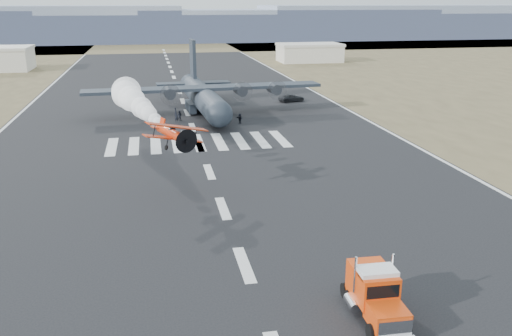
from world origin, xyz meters
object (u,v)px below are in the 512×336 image
object	(u,v)px
hangar_right	(310,52)
aerobatic_biplane	(173,134)
semi_truck	(375,293)
crew_h	(150,114)
support_vehicle	(292,98)
crew_g	(176,117)
crew_a	(176,112)
crew_b	(179,116)
crew_f	(240,118)
transport_aircraft	(203,95)
crew_c	(225,117)
crew_d	(231,114)
crew_e	(155,116)

from	to	relation	value
hangar_right	aerobatic_biplane	size ratio (longest dim) A/B	3.08
semi_truck	crew_h	world-z (taller)	semi_truck
hangar_right	support_vehicle	size ratio (longest dim) A/B	3.93
aerobatic_biplane	crew_g	bearing A→B (deg)	74.31
crew_a	semi_truck	bearing A→B (deg)	174.41
semi_truck	support_vehicle	bearing A→B (deg)	80.93
aerobatic_biplane	crew_b	world-z (taller)	aerobatic_biplane
support_vehicle	crew_f	world-z (taller)	crew_f
transport_aircraft	crew_c	world-z (taller)	transport_aircraft
hangar_right	crew_h	distance (m)	97.23
crew_d	crew_e	xyz separation A→B (m)	(-12.70, 1.32, -0.06)
crew_g	crew_a	bearing A→B (deg)	-73.91
crew_b	crew_f	bearing A→B (deg)	175.69
aerobatic_biplane	crew_b	size ratio (longest dim) A/B	3.99
hangar_right	crew_f	xyz separation A→B (m)	(-38.12, -88.70, -2.17)
support_vehicle	crew_c	size ratio (longest dim) A/B	2.91
aerobatic_biplane	crew_e	size ratio (longest dim) A/B	3.86
support_vehicle	crew_h	bearing A→B (deg)	97.59
crew_c	crew_a	bearing A→B (deg)	-79.71
crew_b	crew_h	distance (m)	5.60
aerobatic_biplane	crew_g	world-z (taller)	aerobatic_biplane
aerobatic_biplane	crew_h	size ratio (longest dim) A/B	4.21
semi_truck	crew_h	distance (m)	66.24
crew_a	crew_e	bearing A→B (deg)	107.46
aerobatic_biplane	crew_f	distance (m)	34.76
semi_truck	crew_b	xyz separation A→B (m)	(-8.66, 62.09, -0.84)
hangar_right	crew_f	size ratio (longest dim) A/B	12.18
crew_e	crew_a	bearing A→B (deg)	-135.62
crew_c	crew_d	size ratio (longest dim) A/B	0.97
crew_b	semi_truck	bearing A→B (deg)	117.36
aerobatic_biplane	semi_truck	bearing A→B (deg)	-78.97
crew_g	crew_e	bearing A→B (deg)	-12.35
crew_e	crew_d	bearing A→B (deg)	-172.58
transport_aircraft	crew_h	world-z (taller)	transport_aircraft
crew_b	crew_c	xyz separation A→B (m)	(7.30, -3.27, 0.06)
support_vehicle	crew_b	bearing A→B (deg)	106.86
crew_h	crew_c	bearing A→B (deg)	-73.68
crew_a	crew_f	world-z (taller)	crew_f
crew_d	crew_f	bearing A→B (deg)	49.71
support_vehicle	crew_b	xyz separation A→B (m)	(-23.14, -13.79, 0.11)
support_vehicle	crew_c	world-z (taller)	crew_c
semi_truck	transport_aircraft	distance (m)	68.60
semi_truck	crew_b	distance (m)	62.70
crew_a	crew_f	size ratio (longest dim) A/B	0.99
aerobatic_biplane	crew_g	size ratio (longest dim) A/B	4.03
crew_a	crew_h	bearing A→B (deg)	78.60
semi_truck	crew_d	bearing A→B (deg)	91.78
hangar_right	crew_a	world-z (taller)	hangar_right
crew_c	crew_d	bearing A→B (deg)	-157.21
support_vehicle	crew_a	bearing A→B (deg)	100.80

